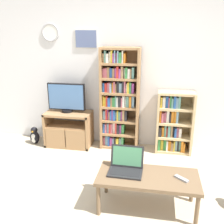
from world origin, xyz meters
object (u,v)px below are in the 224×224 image
object	(u,v)px
laptop	(126,165)
bookshelf_tall	(119,99)
television	(66,98)
remote_near_laptop	(181,179)
bookshelf_short	(173,123)
penguin_figurine	(35,136)
tv_stand	(69,129)
coffee_table	(148,179)

from	to	relation	value
laptop	bookshelf_tall	bearing A→B (deg)	103.31
television	remote_near_laptop	distance (m)	2.34
bookshelf_short	penguin_figurine	bearing A→B (deg)	-176.47
tv_stand	penguin_figurine	bearing A→B (deg)	-175.12
television	penguin_figurine	world-z (taller)	television
laptop	penguin_figurine	world-z (taller)	laptop
television	remote_near_laptop	xyz separation A→B (m)	(1.77, -1.48, -0.41)
coffee_table	penguin_figurine	world-z (taller)	coffee_table
laptop	remote_near_laptop	world-z (taller)	laptop
tv_stand	remote_near_laptop	xyz separation A→B (m)	(1.74, -1.44, 0.12)
television	coffee_table	distance (m)	2.10
laptop	remote_near_laptop	xyz separation A→B (m)	(0.60, -0.07, -0.06)
tv_stand	penguin_figurine	distance (m)	0.63
penguin_figurine	tv_stand	bearing A→B (deg)	4.88
penguin_figurine	bookshelf_tall	bearing A→B (deg)	5.98
bookshelf_short	remote_near_laptop	xyz separation A→B (m)	(0.03, -1.53, -0.06)
tv_stand	penguin_figurine	xyz separation A→B (m)	(-0.61, -0.05, -0.16)
tv_stand	television	distance (m)	0.53
television	coffee_table	world-z (taller)	television
penguin_figurine	television	bearing A→B (deg)	8.95
tv_stand	laptop	size ratio (longest dim) A/B	2.03
bookshelf_tall	bookshelf_short	size ratio (longest dim) A/B	1.66
bookshelf_short	penguin_figurine	distance (m)	2.35
coffee_table	penguin_figurine	size ratio (longest dim) A/B	3.62
laptop	penguin_figurine	distance (m)	2.22
television	bookshelf_tall	bearing A→B (deg)	3.95
tv_stand	bookshelf_tall	size ratio (longest dim) A/B	0.46
penguin_figurine	remote_near_laptop	bearing A→B (deg)	-30.59
bookshelf_tall	remote_near_laptop	size ratio (longest dim) A/B	10.97
television	coffee_table	bearing A→B (deg)	-46.03
bookshelf_tall	coffee_table	size ratio (longest dim) A/B	1.51
bookshelf_short	coffee_table	bearing A→B (deg)	-101.71
laptop	remote_near_laptop	distance (m)	0.60
coffee_table	bookshelf_tall	bearing A→B (deg)	109.99
bookshelf_tall	coffee_table	distance (m)	1.70
penguin_figurine	coffee_table	bearing A→B (deg)	-34.56
bookshelf_tall	laptop	bearing A→B (deg)	-78.09
coffee_table	tv_stand	bearing A→B (deg)	134.22
bookshelf_short	remote_near_laptop	bearing A→B (deg)	-88.74
television	coffee_table	xyz separation A→B (m)	(1.42, -1.47, -0.46)
bookshelf_tall	coffee_table	bearing A→B (deg)	-70.01
television	remote_near_laptop	bearing A→B (deg)	-39.97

